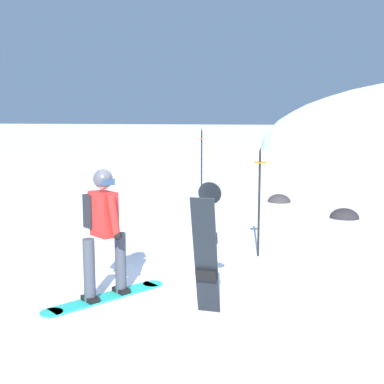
% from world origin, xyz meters
% --- Properties ---
extents(ground_plane, '(300.00, 300.00, 0.00)m').
position_xyz_m(ground_plane, '(0.00, 0.00, 0.00)').
color(ground_plane, white).
extents(snowboarder_main, '(1.10, 1.60, 1.71)m').
position_xyz_m(snowboarder_main, '(-0.58, -0.43, 0.92)').
color(snowboarder_main, '#23B7A3').
rests_on(snowboarder_main, ground).
extents(spare_snowboard, '(0.28, 0.43, 1.61)m').
position_xyz_m(spare_snowboard, '(0.86, -0.66, 0.82)').
color(spare_snowboard, black).
rests_on(spare_snowboard, ground).
extents(piste_marker_near, '(0.20, 0.20, 1.88)m').
position_xyz_m(piste_marker_near, '(1.09, 2.11, 1.07)').
color(piste_marker_near, black).
rests_on(piste_marker_near, ground).
extents(piste_marker_far, '(0.20, 0.20, 2.11)m').
position_xyz_m(piste_marker_far, '(-0.78, 5.38, 1.20)').
color(piste_marker_far, black).
rests_on(piste_marker_far, ground).
extents(rock_dark, '(0.65, 0.55, 0.45)m').
position_xyz_m(rock_dark, '(0.85, 7.78, 0.00)').
color(rock_dark, '#383333').
rests_on(rock_dark, ground).
extents(rock_mid, '(0.68, 0.58, 0.48)m').
position_xyz_m(rock_mid, '(2.58, 5.91, 0.00)').
color(rock_mid, '#282628').
rests_on(rock_mid, ground).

